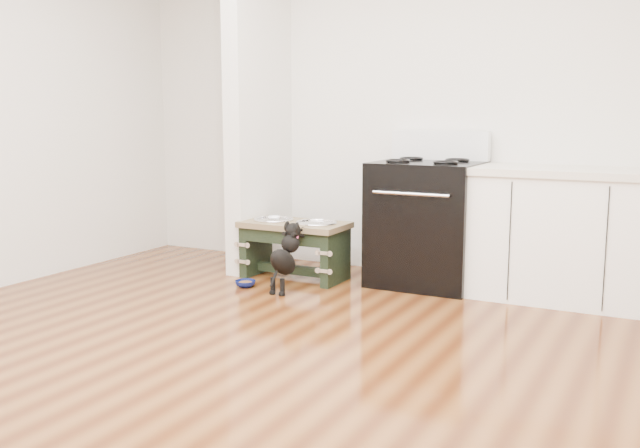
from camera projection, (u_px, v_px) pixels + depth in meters
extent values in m
plane|color=#4B220D|center=(235.00, 369.00, 3.60)|extent=(5.00, 5.00, 0.00)
plane|color=silver|center=(413.00, 103.00, 5.57)|extent=(5.00, 0.00, 5.00)
cube|color=silver|center=(259.00, 103.00, 5.76)|extent=(0.15, 0.80, 2.70)
cube|color=black|center=(426.00, 224.00, 5.30)|extent=(0.76, 0.65, 0.92)
cube|color=black|center=(412.00, 238.00, 5.03)|extent=(0.58, 0.02, 0.50)
cylinder|color=silver|center=(410.00, 194.00, 4.95)|extent=(0.56, 0.02, 0.02)
cube|color=white|center=(440.00, 145.00, 5.45)|extent=(0.76, 0.08, 0.22)
torus|color=black|center=(398.00, 161.00, 5.18)|extent=(0.18, 0.18, 0.02)
torus|color=black|center=(446.00, 162.00, 5.02)|extent=(0.18, 0.18, 0.02)
torus|color=black|center=(411.00, 158.00, 5.43)|extent=(0.18, 0.18, 0.02)
torus|color=black|center=(457.00, 160.00, 5.26)|extent=(0.18, 0.18, 0.02)
cube|color=white|center=(564.00, 238.00, 4.87)|extent=(1.20, 0.60, 0.86)
cube|color=beige|center=(568.00, 172.00, 4.80)|extent=(1.24, 0.64, 0.05)
cube|color=black|center=(554.00, 301.00, 4.71)|extent=(1.20, 0.06, 0.10)
cube|color=black|center=(256.00, 249.00, 5.69)|extent=(0.07, 0.39, 0.40)
cube|color=black|center=(336.00, 257.00, 5.36)|extent=(0.07, 0.39, 0.40)
cube|color=black|center=(283.00, 238.00, 5.35)|extent=(0.65, 0.03, 0.10)
cube|color=black|center=(295.00, 270.00, 5.55)|extent=(0.65, 0.07, 0.07)
cube|color=brown|center=(295.00, 225.00, 5.49)|extent=(0.81, 0.43, 0.04)
cylinder|color=silver|center=(274.00, 223.00, 5.58)|extent=(0.28, 0.28, 0.05)
cylinder|color=silver|center=(316.00, 226.00, 5.40)|extent=(0.28, 0.28, 0.05)
torus|color=silver|center=(274.00, 219.00, 5.57)|extent=(0.32, 0.32, 0.02)
torus|color=silver|center=(316.00, 223.00, 5.40)|extent=(0.32, 0.32, 0.02)
cylinder|color=black|center=(273.00, 286.00, 5.06)|extent=(0.04, 0.04, 0.12)
cylinder|color=black|center=(282.00, 287.00, 5.03)|extent=(0.04, 0.04, 0.12)
sphere|color=black|center=(272.00, 293.00, 5.06)|extent=(0.04, 0.04, 0.04)
sphere|color=black|center=(282.00, 294.00, 5.02)|extent=(0.04, 0.04, 0.04)
ellipsoid|color=black|center=(283.00, 262.00, 5.09)|extent=(0.14, 0.33, 0.29)
sphere|color=black|center=(290.00, 244.00, 5.16)|extent=(0.13, 0.13, 0.13)
sphere|color=black|center=(293.00, 231.00, 5.18)|extent=(0.12, 0.12, 0.12)
sphere|color=black|center=(294.00, 229.00, 5.27)|extent=(0.04, 0.04, 0.04)
sphere|color=black|center=(303.00, 230.00, 5.23)|extent=(0.04, 0.04, 0.04)
cylinder|color=black|center=(274.00, 279.00, 4.99)|extent=(0.02, 0.09, 0.11)
torus|color=#BF385D|center=(292.00, 237.00, 5.17)|extent=(0.11, 0.07, 0.10)
imported|color=#0B144F|center=(245.00, 284.00, 5.28)|extent=(0.19, 0.19, 0.05)
cylinder|color=#563018|center=(245.00, 283.00, 5.28)|extent=(0.10, 0.10, 0.02)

